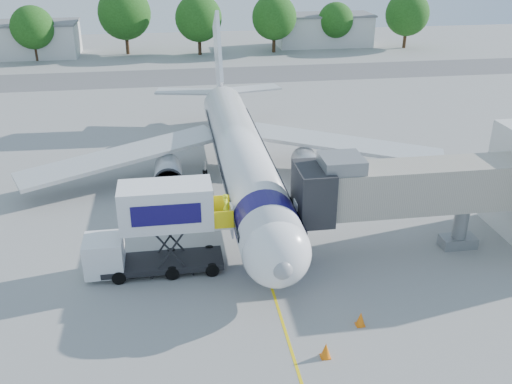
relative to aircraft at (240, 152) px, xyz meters
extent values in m
plane|color=gray|center=(0.00, -4.12, -2.95)|extent=(160.00, 160.00, 0.00)
cube|color=yellow|center=(0.00, -4.12, -2.94)|extent=(0.15, 70.00, 0.01)
cube|color=#59595B|center=(0.00, 37.88, -2.94)|extent=(120.00, 10.00, 0.01)
cylinder|color=white|center=(0.00, -1.12, 0.05)|extent=(3.70, 28.00, 3.70)
sphere|color=white|center=(0.00, -15.12, 0.05)|extent=(3.70, 3.70, 3.70)
sphere|color=gray|center=(0.00, -16.67, 0.05)|extent=(1.10, 1.10, 1.10)
cone|color=white|center=(0.00, 15.88, 0.05)|extent=(3.70, 6.00, 3.70)
cube|color=white|center=(0.00, 16.88, 4.25)|extent=(0.35, 7.26, 8.29)
cube|color=#B3B5B8|center=(9.00, 2.38, -0.65)|extent=(16.17, 9.32, 1.42)
cube|color=#B3B5B8|center=(-9.00, 2.38, -0.65)|extent=(16.17, 9.32, 1.42)
cylinder|color=#999BA0|center=(5.50, 0.38, -1.65)|extent=(2.10, 3.60, 2.10)
cylinder|color=#999BA0|center=(-5.50, 0.38, -1.65)|extent=(2.10, 3.60, 2.10)
cube|color=black|center=(0.00, -15.42, 0.50)|extent=(2.60, 1.39, 0.81)
cylinder|color=#120B50|center=(0.00, -12.12, 0.05)|extent=(3.73, 2.00, 3.73)
cylinder|color=silver|center=(0.00, -13.62, -2.20)|extent=(0.16, 0.16, 1.50)
cylinder|color=black|center=(0.00, -13.62, -2.63)|extent=(0.25, 0.64, 0.64)
cylinder|color=black|center=(2.60, 1.88, -2.50)|extent=(0.35, 0.90, 0.90)
cylinder|color=black|center=(-2.60, 1.88, -2.50)|extent=(0.35, 0.90, 0.90)
cube|color=#A59D8D|center=(9.00, -11.12, 1.45)|extent=(13.60, 2.60, 2.80)
cube|color=black|center=(2.90, -11.12, 1.45)|extent=(2.00, 3.20, 3.20)
cube|color=slate|center=(4.50, -11.12, 3.25)|extent=(2.40, 2.40, 0.80)
cylinder|color=slate|center=(12.50, -11.12, -1.45)|extent=(0.90, 0.90, 3.00)
cube|color=slate|center=(12.50, -11.12, -2.60)|extent=(2.20, 1.20, 0.70)
cylinder|color=black|center=(11.60, -11.12, -2.60)|extent=(0.30, 0.70, 0.70)
cylinder|color=black|center=(13.40, -11.12, -2.60)|extent=(0.30, 0.70, 0.70)
cube|color=black|center=(-6.00, -11.12, -2.40)|extent=(7.00, 2.30, 0.35)
cube|color=silver|center=(-9.30, -11.12, -1.60)|extent=(2.20, 2.20, 2.10)
cube|color=black|center=(-9.30, -11.12, -1.15)|extent=(1.90, 2.10, 0.70)
cube|color=silver|center=(-5.60, -11.12, 1.30)|extent=(5.20, 2.40, 2.50)
cube|color=#120B50|center=(-5.60, -12.34, 1.30)|extent=(3.80, 0.04, 1.20)
cube|color=silver|center=(-2.45, -11.12, 0.10)|extent=(1.10, 2.20, 0.10)
cube|color=yellow|center=(-2.45, -12.17, 0.65)|extent=(1.10, 0.06, 1.10)
cube|color=yellow|center=(-2.45, -10.07, 0.65)|extent=(1.10, 0.06, 1.10)
cylinder|color=black|center=(-3.20, -12.17, -2.55)|extent=(0.80, 0.25, 0.80)
cylinder|color=black|center=(-3.20, -10.07, -2.55)|extent=(0.80, 0.25, 0.80)
cylinder|color=black|center=(-8.50, -12.17, -2.55)|extent=(0.80, 0.25, 0.80)
cylinder|color=black|center=(-8.50, -10.07, -2.55)|extent=(0.80, 0.25, 0.80)
imported|color=#D1E718|center=(-2.20, -11.12, 0.96)|extent=(0.50, 0.65, 1.61)
cone|color=orange|center=(3.87, -17.86, -2.55)|extent=(0.49, 0.49, 0.79)
cube|color=orange|center=(3.87, -17.86, -2.93)|extent=(0.45, 0.45, 0.04)
cone|color=orange|center=(1.49, -19.92, -2.55)|extent=(0.50, 0.50, 0.80)
cube|color=orange|center=(1.49, -19.92, -2.92)|extent=(0.46, 0.46, 0.05)
cube|color=silver|center=(-28.00, 55.88, -0.45)|extent=(18.00, 8.00, 5.00)
cube|color=slate|center=(-28.00, 55.88, 2.20)|extent=(18.40, 8.40, 0.30)
cube|color=silver|center=(22.00, 57.88, -0.45)|extent=(16.00, 7.00, 5.00)
cube|color=slate|center=(22.00, 57.88, 2.20)|extent=(16.40, 7.40, 0.30)
cylinder|color=#382314|center=(-24.87, 52.08, -1.50)|extent=(0.56, 0.56, 2.90)
sphere|color=#1C4312|center=(-24.87, 52.08, 2.05)|extent=(6.45, 6.45, 6.45)
cylinder|color=#382314|center=(-11.31, 55.20, -1.09)|extent=(0.56, 0.56, 3.72)
sphere|color=#1C4312|center=(-11.31, 55.20, 3.46)|extent=(8.27, 8.27, 8.27)
cylinder|color=#382314|center=(0.22, 52.98, -1.29)|extent=(0.56, 0.56, 3.31)
sphere|color=#1C4312|center=(0.22, 52.98, 2.76)|extent=(7.37, 7.37, 7.37)
cylinder|color=#382314|center=(12.39, 53.17, -1.33)|extent=(0.56, 0.56, 3.23)
sphere|color=#1C4312|center=(12.39, 53.17, 2.62)|extent=(7.19, 7.19, 7.19)
cylinder|color=#382314|center=(23.27, 55.31, -1.62)|extent=(0.56, 0.56, 2.66)
sphere|color=#1C4312|center=(23.27, 55.31, 1.63)|extent=(5.90, 5.90, 5.90)
cylinder|color=#382314|center=(35.07, 53.50, -1.32)|extent=(0.56, 0.56, 3.26)
sphere|color=#1C4312|center=(35.07, 53.50, 2.67)|extent=(7.25, 7.25, 7.25)
camera|label=1|loc=(-4.96, -40.34, 15.39)|focal=40.00mm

